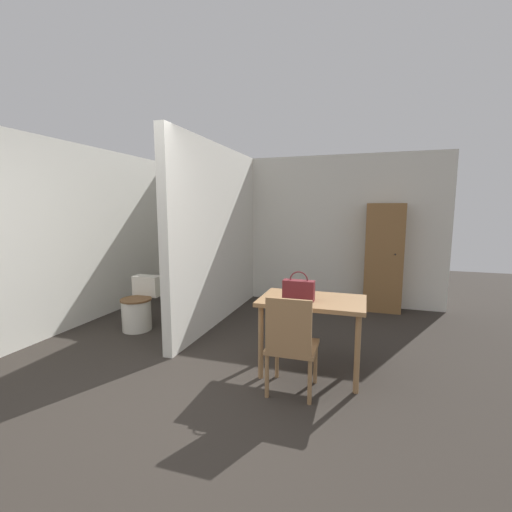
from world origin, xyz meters
The scene contains 9 objects.
ground_plane centered at (0.00, 0.00, 0.00)m, with size 16.00×16.00×0.00m, color #2D2823.
wall_back centered at (0.00, 3.97, 1.25)m, with size 5.52×0.12×2.50m.
wall_left centered at (-2.32, 1.95, 1.25)m, with size 0.12×4.91×2.50m.
partition_wall centered at (-0.51, 2.51, 1.25)m, with size 0.12×2.80×2.50m.
dining_table centered at (1.03, 1.27, 0.65)m, with size 1.00×0.64×0.76m.
wooden_chair centered at (0.92, 0.80, 0.48)m, with size 0.44×0.44×0.90m.
toilet centered at (-1.39, 1.82, 0.29)m, with size 0.41×0.55×0.69m.
handbag centered at (0.91, 1.18, 0.86)m, with size 0.30×0.11×0.28m.
wooden_cabinet centered at (1.78, 3.72, 0.85)m, with size 0.57×0.36×1.70m.
Camera 1 is at (1.50, -1.98, 1.63)m, focal length 24.00 mm.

